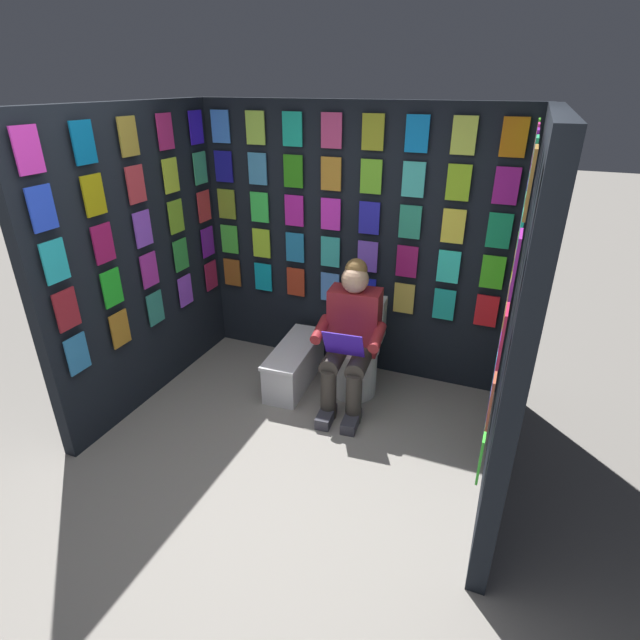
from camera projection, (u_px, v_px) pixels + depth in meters
ground_plane at (241, 513)px, 3.04m from camera, size 30.00×30.00×0.00m
display_wall_back at (352, 244)px, 4.21m from camera, size 2.77×0.14×2.27m
display_wall_left at (520, 318)px, 2.89m from camera, size 0.14×1.96×2.27m
display_wall_right at (140, 260)px, 3.83m from camera, size 0.14×1.96×2.27m
toilet at (357, 353)px, 4.16m from camera, size 0.42×0.57×0.77m
person_reading at (351, 336)px, 3.85m from camera, size 0.55×0.71×1.19m
comic_longbox_near at (295, 364)px, 4.29m from camera, size 0.35×0.85×0.35m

